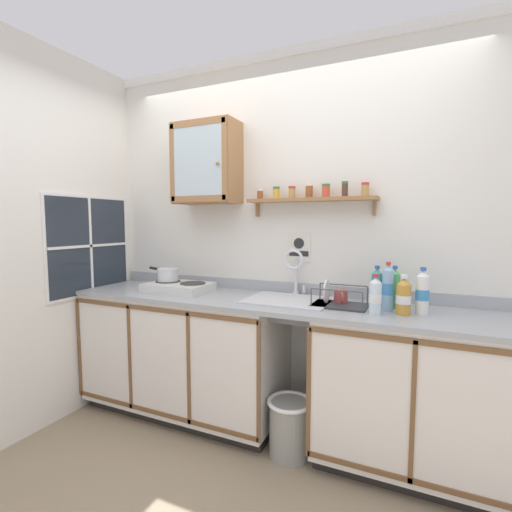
{
  "coord_description": "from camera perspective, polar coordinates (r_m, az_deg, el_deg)",
  "views": [
    {
      "loc": [
        0.93,
        -1.98,
        1.45
      ],
      "look_at": [
        -0.15,
        0.38,
        1.21
      ],
      "focal_mm": 25.97,
      "sensor_mm": 36.0,
      "label": 1
    }
  ],
  "objects": [
    {
      "name": "bottle_detergent_teal_4",
      "position": [
        2.4,
        18.08,
        -4.74
      ],
      "size": [
        0.06,
        0.06,
        0.25
      ],
      "color": "teal",
      "rests_on": "countertop"
    },
    {
      "name": "dish_rack",
      "position": [
        2.36,
        12.47,
        -7.0
      ],
      "size": [
        0.33,
        0.23,
        0.16
      ],
      "color": "#333338",
      "rests_on": "countertop"
    },
    {
      "name": "bottle_juice_amber_0",
      "position": [
        2.25,
        21.77,
        -5.86
      ],
      "size": [
        0.08,
        0.08,
        0.23
      ],
      "color": "gold",
      "rests_on": "countertop"
    },
    {
      "name": "side_wall_left",
      "position": [
        2.94,
        -31.02,
        2.28
      ],
      "size": [
        0.05,
        3.36,
        2.67
      ],
      "primitive_type": "cube",
      "color": "silver",
      "rests_on": "ground"
    },
    {
      "name": "window",
      "position": [
        3.19,
        -24.26,
        1.45
      ],
      "size": [
        0.03,
        0.78,
        0.79
      ],
      "color": "#262D38"
    },
    {
      "name": "sink",
      "position": [
        2.48,
        5.08,
        -7.23
      ],
      "size": [
        0.54,
        0.47,
        0.44
      ],
      "color": "silver",
      "rests_on": "countertop"
    },
    {
      "name": "bottle_soda_green_5",
      "position": [
        2.39,
        20.54,
        -4.88
      ],
      "size": [
        0.07,
        0.07,
        0.26
      ],
      "color": "#4CB266",
      "rests_on": "countertop"
    },
    {
      "name": "floor",
      "position": [
        2.63,
        -0.53,
        -28.24
      ],
      "size": [
        5.94,
        5.94,
        0.0
      ],
      "primitive_type": "plane",
      "color": "gray",
      "rests_on": "ground"
    },
    {
      "name": "mug",
      "position": [
        2.42,
        12.95,
        -6.14
      ],
      "size": [
        0.09,
        0.12,
        0.09
      ],
      "color": "#B24C47",
      "rests_on": "countertop"
    },
    {
      "name": "bottle_water_blue_1",
      "position": [
        2.3,
        19.62,
        -4.7
      ],
      "size": [
        0.06,
        0.06,
        0.29
      ],
      "color": "#8CB7E0",
      "rests_on": "countertop"
    },
    {
      "name": "lower_cabinet_run",
      "position": [
        2.95,
        -11.02,
        -14.57
      ],
      "size": [
        1.53,
        0.6,
        0.9
      ],
      "color": "black",
      "rests_on": "ground"
    },
    {
      "name": "spice_shelf",
      "position": [
        2.58,
        8.42,
        8.93
      ],
      "size": [
        0.9,
        0.14,
        0.22
      ],
      "color": "#996B42"
    },
    {
      "name": "back_wall",
      "position": [
        2.73,
        4.64,
        3.04
      ],
      "size": [
        3.54,
        0.07,
        2.67
      ],
      "color": "silver",
      "rests_on": "ground"
    },
    {
      "name": "bottle_opaque_white_3",
      "position": [
        2.29,
        24.26,
        -5.2
      ],
      "size": [
        0.07,
        0.07,
        0.27
      ],
      "color": "white",
      "rests_on": "countertop"
    },
    {
      "name": "trash_bin",
      "position": [
        2.53,
        5.21,
        -24.67
      ],
      "size": [
        0.28,
        0.28,
        0.36
      ],
      "color": "gray",
      "rests_on": "ground"
    },
    {
      "name": "lower_cabinet_run_right",
      "position": [
        2.46,
        23.18,
        -19.05
      ],
      "size": [
        1.11,
        0.6,
        0.9
      ],
      "color": "black",
      "rests_on": "ground"
    },
    {
      "name": "hot_plate_stove",
      "position": [
        2.83,
        -11.87,
        -4.72
      ],
      "size": [
        0.47,
        0.32,
        0.07
      ],
      "color": "silver",
      "rests_on": "countertop"
    },
    {
      "name": "bottle_water_clear_2",
      "position": [
        2.19,
        17.9,
        -5.91
      ],
      "size": [
        0.07,
        0.07,
        0.23
      ],
      "color": "silver",
      "rests_on": "countertop"
    },
    {
      "name": "warning_sign",
      "position": [
        2.67,
        6.64,
        1.37
      ],
      "size": [
        0.17,
        0.01,
        0.21
      ],
      "color": "silver"
    },
    {
      "name": "wall_cabinet",
      "position": [
        2.88,
        -7.63,
        13.94
      ],
      "size": [
        0.5,
        0.27,
        0.6
      ],
      "color": "#996B42"
    },
    {
      "name": "backsplash",
      "position": [
        2.74,
        4.33,
        -4.83
      ],
      "size": [
        2.9,
        0.02,
        0.08
      ],
      "primitive_type": "cube",
      "color": "#9EA3A8",
      "rests_on": "countertop"
    },
    {
      "name": "saucepan",
      "position": [
        2.91,
        -13.49,
        -2.73
      ],
      "size": [
        0.34,
        0.19,
        0.1
      ],
      "color": "silver",
      "rests_on": "hot_plate_stove"
    },
    {
      "name": "countertop",
      "position": [
        2.49,
        2.03,
        -7.14
      ],
      "size": [
        2.9,
        0.62,
        0.03
      ],
      "primitive_type": "cube",
      "color": "#9EA3A8",
      "rests_on": "lower_cabinet_run"
    }
  ]
}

